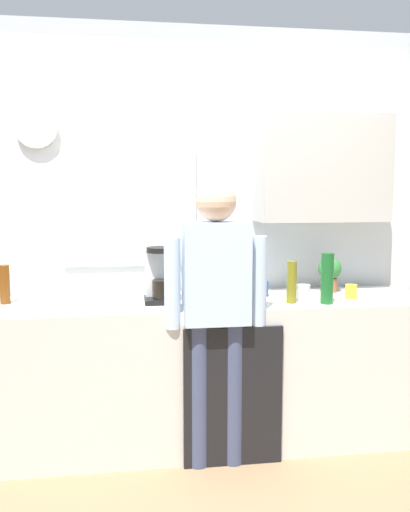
% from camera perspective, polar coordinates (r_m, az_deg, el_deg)
% --- Properties ---
extents(ground_plane, '(8.00, 8.00, 0.00)m').
position_cam_1_polar(ground_plane, '(3.35, 1.11, -20.71)').
color(ground_plane, '#8C6D4C').
extents(kitchen_counter, '(2.68, 0.64, 0.89)m').
position_cam_1_polar(kitchen_counter, '(3.45, 0.27, -11.86)').
color(kitchen_counter, beige).
rests_on(kitchen_counter, ground_plane).
extents(dishwasher_panel, '(0.56, 0.02, 0.80)m').
position_cam_1_polar(dishwasher_panel, '(3.17, 2.95, -14.44)').
color(dishwasher_panel, black).
rests_on(dishwasher_panel, ground_plane).
extents(back_wall_assembly, '(4.28, 0.42, 2.60)m').
position_cam_1_polar(back_wall_assembly, '(3.68, 0.83, 3.87)').
color(back_wall_assembly, silver).
rests_on(back_wall_assembly, ground_plane).
extents(coffee_maker, '(0.20, 0.20, 0.33)m').
position_cam_1_polar(coffee_maker, '(3.28, -4.61, -2.21)').
color(coffee_maker, black).
rests_on(coffee_maker, kitchen_counter).
extents(bottle_amber_beer, '(0.06, 0.06, 0.23)m').
position_cam_1_polar(bottle_amber_beer, '(3.42, -20.09, -2.78)').
color(bottle_amber_beer, brown).
rests_on(bottle_amber_beer, kitchen_counter).
extents(bottle_olive_oil, '(0.06, 0.06, 0.25)m').
position_cam_1_polar(bottle_olive_oil, '(3.27, 8.98, -2.70)').
color(bottle_olive_oil, olive).
rests_on(bottle_olive_oil, kitchen_counter).
extents(bottle_clear_soda, '(0.09, 0.09, 0.28)m').
position_cam_1_polar(bottle_clear_soda, '(3.09, 2.06, -2.91)').
color(bottle_clear_soda, '#2D8C33').
rests_on(bottle_clear_soda, kitchen_counter).
extents(bottle_green_wine, '(0.07, 0.07, 0.30)m').
position_cam_1_polar(bottle_green_wine, '(3.29, 12.57, -2.28)').
color(bottle_green_wine, '#195923').
rests_on(bottle_green_wine, kitchen_counter).
extents(cup_white_mug, '(0.08, 0.08, 0.09)m').
position_cam_1_polar(cup_white_mug, '(3.37, 10.19, -3.76)').
color(cup_white_mug, white).
rests_on(cup_white_mug, kitchen_counter).
extents(cup_yellow_cup, '(0.07, 0.07, 0.08)m').
position_cam_1_polar(cup_yellow_cup, '(3.50, 14.92, -3.58)').
color(cup_yellow_cup, yellow).
rests_on(cup_yellow_cup, kitchen_counter).
extents(cup_blue_mug, '(0.08, 0.08, 0.10)m').
position_cam_1_polar(cup_blue_mug, '(3.47, 5.92, -3.34)').
color(cup_blue_mug, '#3351B2').
rests_on(cup_blue_mug, kitchen_counter).
extents(mixing_bowl, '(0.22, 0.22, 0.08)m').
position_cam_1_polar(mixing_bowl, '(3.41, 2.09, -3.68)').
color(mixing_bowl, '#4C72A5').
rests_on(mixing_bowl, kitchen_counter).
extents(potted_plant, '(0.15, 0.15, 0.23)m').
position_cam_1_polar(potted_plant, '(3.67, 12.82, -1.62)').
color(potted_plant, '#9E5638').
rests_on(potted_plant, kitchen_counter).
extents(person_at_sink, '(0.57, 0.22, 1.60)m').
position_cam_1_polar(person_at_sink, '(3.03, 1.15, -4.62)').
color(person_at_sink, '#3F4766').
rests_on(person_at_sink, ground_plane).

